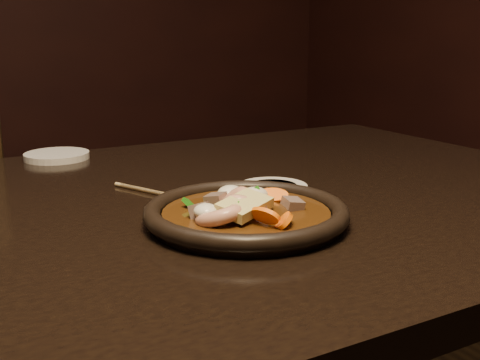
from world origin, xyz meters
TOP-DOWN VIEW (x-y plane):
  - table at (0.00, 0.00)m, footprint 1.60×0.90m
  - plate at (0.12, -0.14)m, footprint 0.26×0.26m
  - stirfry at (0.12, -0.14)m, footprint 0.16×0.17m
  - soy_dish at (0.23, -0.04)m, footprint 0.11×0.11m
  - saucer_right at (0.01, 0.39)m, footprint 0.12×0.12m
  - chopsticks at (0.09, 0.02)m, footprint 0.10×0.22m

SIDE VIEW (x-z plane):
  - table at x=0.00m, z-range 0.30..1.05m
  - chopsticks at x=0.09m, z-range 0.75..0.76m
  - saucer_right at x=0.01m, z-range 0.75..0.76m
  - soy_dish at x=0.23m, z-range 0.75..0.76m
  - plate at x=0.12m, z-range 0.75..0.78m
  - stirfry at x=0.12m, z-range 0.74..0.80m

